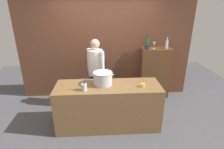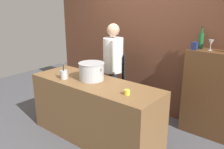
{
  "view_description": "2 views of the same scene",
  "coord_description": "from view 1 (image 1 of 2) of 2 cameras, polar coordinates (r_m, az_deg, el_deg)",
  "views": [
    {
      "loc": [
        -0.12,
        -3.16,
        2.39
      ],
      "look_at": [
        0.1,
        0.35,
        0.99
      ],
      "focal_mm": 28.95,
      "sensor_mm": 36.0,
      "label": 1
    },
    {
      "loc": [
        2.24,
        -2.33,
        2.01
      ],
      "look_at": [
        0.05,
        0.35,
        0.94
      ],
      "focal_mm": 38.17,
      "sensor_mm": 36.0,
      "label": 2
    }
  ],
  "objects": [
    {
      "name": "wine_glass_tall",
      "position": [
        4.64,
        13.15,
        9.34
      ],
      "size": [
        0.07,
        0.07,
        0.16
      ],
      "color": "silver",
      "rests_on": "bar_cabinet"
    },
    {
      "name": "wine_bottle_green",
      "position": [
        4.64,
        11.07,
        9.67
      ],
      "size": [
        0.08,
        0.08,
        0.33
      ],
      "color": "#1E592D",
      "rests_on": "bar_cabinet"
    },
    {
      "name": "spice_tin_navy",
      "position": [
        4.51,
        10.98,
        8.45
      ],
      "size": [
        0.08,
        0.08,
        0.11
      ],
      "primitive_type": "cube",
      "color": "navy",
      "rests_on": "bar_cabinet"
    },
    {
      "name": "prep_counter",
      "position": [
        3.71,
        -1.19,
        -9.79
      ],
      "size": [
        2.05,
        0.7,
        0.9
      ],
      "primitive_type": "cube",
      "color": "brown",
      "rests_on": "ground_plane"
    },
    {
      "name": "brick_back_panel",
      "position": [
        4.64,
        -2.02,
        10.72
      ],
      "size": [
        4.4,
        0.1,
        3.0
      ],
      "primitive_type": "cube",
      "color": "brown",
      "rests_on": "ground_plane"
    },
    {
      "name": "chef",
      "position": [
        4.16,
        -5.09,
        1.64
      ],
      "size": [
        0.44,
        0.44,
        1.66
      ],
      "rotation": [
        0.0,
        0.0,
        2.33
      ],
      "color": "black",
      "rests_on": "ground_plane"
    },
    {
      "name": "utensil_crock",
      "position": [
        3.32,
        -8.84,
        -3.89
      ],
      "size": [
        0.1,
        0.1,
        0.24
      ],
      "color": "#B7BABF",
      "rests_on": "prep_counter"
    },
    {
      "name": "bar_cabinet",
      "position": [
        4.88,
        13.25,
        0.43
      ],
      "size": [
        0.76,
        0.32,
        1.32
      ],
      "primitive_type": "cube",
      "color": "brown",
      "rests_on": "ground_plane"
    },
    {
      "name": "ground_plane",
      "position": [
        3.96,
        -1.13,
        -15.35
      ],
      "size": [
        8.0,
        8.0,
        0.0
      ],
      "primitive_type": "plane",
      "color": "#4C4C51"
    },
    {
      "name": "wine_bottle_clear",
      "position": [
        4.74,
        16.91,
        9.16
      ],
      "size": [
        0.07,
        0.07,
        0.3
      ],
      "color": "silver",
      "rests_on": "bar_cabinet"
    },
    {
      "name": "butter_jar",
      "position": [
        3.47,
        9.66,
        -3.35
      ],
      "size": [
        0.08,
        0.08,
        0.07
      ],
      "primitive_type": "cylinder",
      "color": "yellow",
      "rests_on": "prep_counter"
    },
    {
      "name": "stockpot_large",
      "position": [
        3.49,
        -2.92,
        -1.24
      ],
      "size": [
        0.43,
        0.38,
        0.26
      ],
      "color": "#B7BABF",
      "rests_on": "prep_counter"
    }
  ]
}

